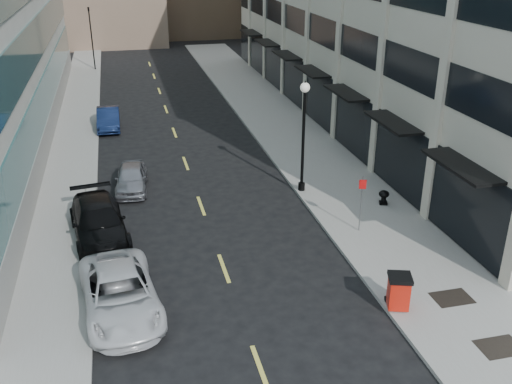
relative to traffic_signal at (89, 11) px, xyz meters
name	(u,v)px	position (x,y,z in m)	size (l,w,h in m)	color
sidewalk_right	(307,152)	(13.00, -28.00, -5.64)	(5.00, 80.00, 0.15)	gray
sidewalk_left	(70,172)	(-1.00, -28.00, -5.64)	(3.00, 80.00, 0.15)	gray
grate_mid	(500,347)	(13.10, -47.00, -5.56)	(1.40, 1.00, 0.01)	black
grate_far	(452,298)	(13.10, -44.20, -5.56)	(1.40, 1.00, 0.01)	black
road_centerline	(193,183)	(5.50, -31.00, -5.71)	(0.15, 68.20, 0.01)	#D8CC4C
traffic_signal	(89,11)	(0.00, 0.00, 0.00)	(0.66, 0.66, 6.98)	black
car_white_van	(120,294)	(1.47, -42.00, -4.96)	(2.51, 5.44, 1.51)	silver
car_black_pickup	(99,222)	(0.70, -36.22, -4.93)	(2.21, 5.43, 1.58)	black
car_silver_sedan	(131,178)	(2.30, -31.19, -5.05)	(1.58, 3.94, 1.34)	gray
car_blue_sedan	(108,119)	(1.21, -20.00, -5.01)	(1.49, 4.29, 1.41)	#121F44
trash_bin	(399,290)	(10.90, -44.24, -4.87)	(1.00, 1.00, 1.29)	red
lamppost	(304,127)	(10.80, -33.62, -2.20)	(0.48, 0.48, 5.74)	black
sign_post	(362,196)	(11.90, -38.53, -3.90)	(0.30, 0.11, 2.63)	slate
urn_planter	(384,196)	(14.17, -36.20, -5.14)	(0.51, 0.51, 0.71)	black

